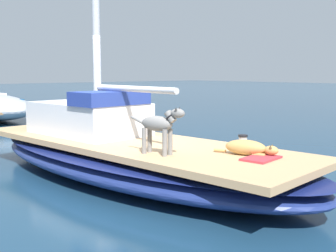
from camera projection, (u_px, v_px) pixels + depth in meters
The scene contains 7 objects.
ground_plane at pixel (131, 178), 7.40m from camera, with size 120.00×120.00×0.00m, color navy.
sailboat_main at pixel (131, 159), 7.35m from camera, with size 3.24×7.46×0.66m.
cabin_house at pixel (91, 116), 8.02m from camera, with size 1.62×2.35×0.84m.
dog_tan at pixel (248, 148), 6.01m from camera, with size 0.45×0.92×0.22m.
dog_grey at pixel (160, 125), 6.01m from camera, with size 0.36×0.93×0.70m.
deck_winch at pixel (243, 142), 6.57m from camera, with size 0.16×0.16×0.21m.
deck_towel at pixel (261, 158), 5.73m from camera, with size 0.56×0.36×0.03m, color #C6333D.
Camera 1 is at (-4.21, -5.90, 1.84)m, focal length 45.25 mm.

